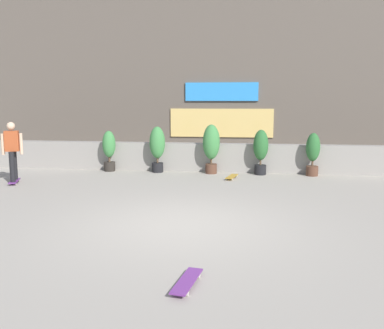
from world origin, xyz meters
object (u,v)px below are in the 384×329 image
(skateboard_aside, at_px, (232,176))
(potted_plant_1, at_px, (157,146))
(potted_plant_3, at_px, (261,149))
(skater_foreground, at_px, (12,150))
(potted_plant_0, at_px, (109,149))
(skateboard_near_camera, at_px, (187,281))
(potted_plant_4, at_px, (313,152))
(potted_plant_2, at_px, (211,145))

(skateboard_aside, bearing_deg, potted_plant_1, 161.72)
(potted_plant_3, bearing_deg, skater_foreground, -161.19)
(potted_plant_1, bearing_deg, skateboard_aside, -18.28)
(potted_plant_0, relative_size, potted_plant_3, 0.94)
(skateboard_near_camera, bearing_deg, skateboard_aside, 88.05)
(potted_plant_3, xyz_separation_m, potted_plant_4, (1.56, 0.00, -0.06))
(skater_foreground, bearing_deg, potted_plant_3, 18.81)
(potted_plant_2, bearing_deg, skater_foreground, -156.29)
(potted_plant_2, height_order, skateboard_aside, potted_plant_2)
(potted_plant_4, xyz_separation_m, skateboard_near_camera, (-2.65, -8.11, -0.67))
(potted_plant_0, height_order, skater_foreground, skater_foreground)
(potted_plant_0, xyz_separation_m, potted_plant_4, (6.40, 0.00, -0.00))
(potted_plant_2, relative_size, skateboard_near_camera, 1.87)
(potted_plant_4, bearing_deg, skateboard_aside, -161.68)
(skateboard_near_camera, bearing_deg, potted_plant_4, 71.91)
(skateboard_near_camera, xyz_separation_m, skateboard_aside, (0.25, 7.32, 0.00))
(skateboard_aside, bearing_deg, skater_foreground, -165.68)
(potted_plant_0, height_order, skateboard_near_camera, potted_plant_0)
(potted_plant_2, height_order, skater_foreground, skater_foreground)
(potted_plant_2, distance_m, skater_foreground, 5.76)
(potted_plant_1, bearing_deg, potted_plant_2, 0.00)
(skater_foreground, height_order, skateboard_aside, skater_foreground)
(potted_plant_4, distance_m, skateboard_aside, 2.61)
(potted_plant_4, height_order, skateboard_aside, potted_plant_4)
(potted_plant_2, distance_m, skateboard_aside, 1.34)
(potted_plant_1, height_order, potted_plant_3, potted_plant_1)
(potted_plant_0, bearing_deg, skater_foreground, -130.24)
(potted_plant_3, relative_size, skater_foreground, 0.82)
(potted_plant_1, xyz_separation_m, skater_foreground, (-3.55, -2.32, 0.10))
(potted_plant_0, distance_m, potted_plant_3, 4.84)
(potted_plant_2, relative_size, skateboard_aside, 1.86)
(potted_plant_1, xyz_separation_m, potted_plant_2, (1.72, 0.00, 0.05))
(potted_plant_0, xyz_separation_m, skater_foreground, (-1.96, -2.32, 0.21))
(skateboard_near_camera, bearing_deg, potted_plant_3, 82.35)
(potted_plant_1, height_order, skater_foreground, skater_foreground)
(potted_plant_0, xyz_separation_m, potted_plant_3, (4.84, -0.00, 0.06))
(potted_plant_2, distance_m, skateboard_near_camera, 8.17)
(potted_plant_1, relative_size, skateboard_near_camera, 1.78)
(skateboard_near_camera, bearing_deg, potted_plant_1, 104.88)
(potted_plant_1, distance_m, skater_foreground, 4.24)
(potted_plant_3, distance_m, skateboard_near_camera, 8.22)
(skateboard_near_camera, relative_size, skateboard_aside, 1.00)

